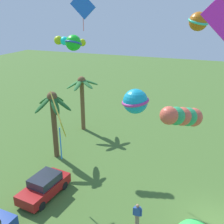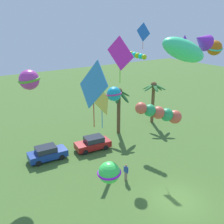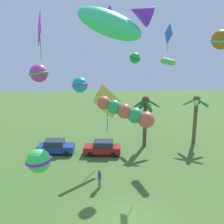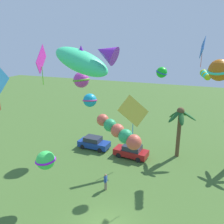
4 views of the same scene
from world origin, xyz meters
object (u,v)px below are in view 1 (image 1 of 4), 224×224
kite_diamond_7 (59,116)px  kite_ball_9 (135,101)px  spectator_0 (137,215)px  kite_ball_5 (73,43)px  kite_ball_6 (198,21)px  palm_tree_0 (82,91)px  kite_diamond_2 (83,6)px  parked_car_1 (44,186)px  palm_tree_1 (53,110)px  kite_tube_0 (69,41)px  kite_tube_8 (184,116)px

kite_diamond_7 → kite_ball_9: kite_ball_9 is taller
kite_diamond_7 → spectator_0: bearing=-99.4°
kite_ball_5 → kite_ball_6: (4.53, -7.38, 1.27)m
palm_tree_0 → kite_ball_9: 16.43m
kite_diamond_2 → parked_car_1: bearing=178.7°
palm_tree_1 → kite_ball_5: 6.92m
kite_ball_5 → parked_car_1: bearing=160.4°
palm_tree_1 → kite_tube_0: 5.85m
parked_car_1 → kite_ball_5: 9.96m
palm_tree_1 → parked_car_1: (-4.97, -2.16, -3.58)m
palm_tree_0 → kite_diamond_7: 11.42m
spectator_0 → kite_diamond_7: 7.61m
palm_tree_0 → palm_tree_1: bearing=-176.1°
spectator_0 → kite_ball_6: kite_ball_6 is taller
kite_ball_9 → kite_ball_5: bearing=49.4°
kite_ball_6 → kite_ball_9: size_ratio=1.17×
palm_tree_0 → kite_diamond_2: (-4.54, -2.73, 8.15)m
palm_tree_1 → kite_diamond_2: (1.56, -2.31, 8.12)m
kite_tube_8 → palm_tree_1: bearing=72.1°
kite_tube_0 → kite_diamond_2: size_ratio=0.93×
kite_ball_6 → kite_tube_8: (-6.18, -0.20, -4.77)m
palm_tree_0 → parked_car_1: 11.90m
palm_tree_1 → kite_tube_8: bearing=-107.9°
kite_ball_9 → kite_diamond_7: bearing=68.0°
palm_tree_0 → kite_ball_6: size_ratio=2.98×
palm_tree_0 → parked_car_1: bearing=-166.9°
kite_ball_9 → kite_diamond_2: bearing=38.8°
kite_ball_5 → kite_tube_8: (-1.65, -7.58, -3.50)m
parked_car_1 → kite_ball_9: size_ratio=2.42×
kite_diamond_7 → kite_ball_9: 6.44m
kite_tube_8 → kite_ball_9: kite_ball_9 is taller
palm_tree_1 → kite_tube_8: kite_tube_8 is taller
kite_tube_0 → kite_ball_9: size_ratio=1.57×
kite_ball_5 → kite_tube_0: bearing=33.7°
palm_tree_0 → kite_ball_6: bearing=-107.2°
kite_diamond_2 → kite_diamond_7: (-6.08, -1.13, -6.47)m
kite_tube_8 → palm_tree_0: bearing=49.5°
kite_ball_5 → spectator_0: bearing=-122.1°
kite_diamond_2 → kite_ball_9: size_ratio=1.68×
parked_car_1 → spectator_0: bearing=-93.9°
kite_tube_0 → kite_diamond_7: bearing=-157.0°
kite_diamond_2 → kite_ball_6: kite_diamond_2 is taller
parked_car_1 → kite_ball_6: (7.64, -8.49, 10.66)m
palm_tree_1 → kite_tube_0: (2.08, -0.64, 5.43)m
kite_diamond_2 → kite_ball_5: (-3.42, -0.96, -2.30)m
kite_ball_5 → kite_ball_6: 8.75m
kite_diamond_7 → kite_tube_8: size_ratio=1.26×
kite_ball_6 → kite_diamond_7: bearing=134.9°
palm_tree_0 → kite_diamond_2: size_ratio=2.07×
kite_ball_6 → kite_ball_9: 10.07m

